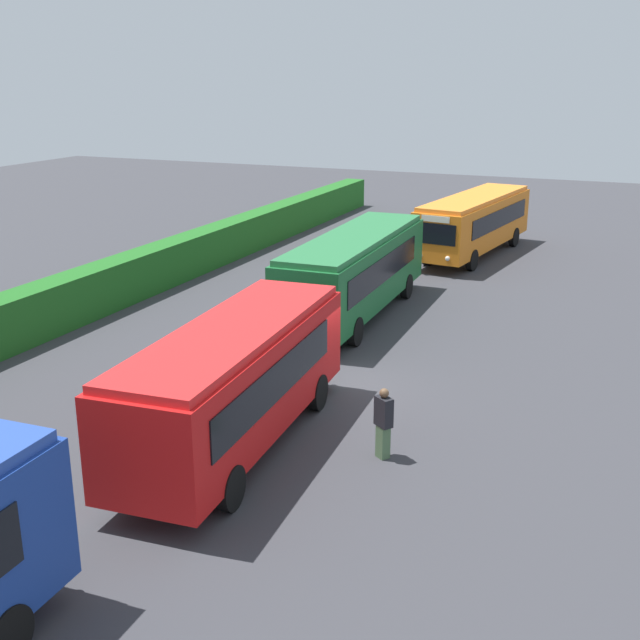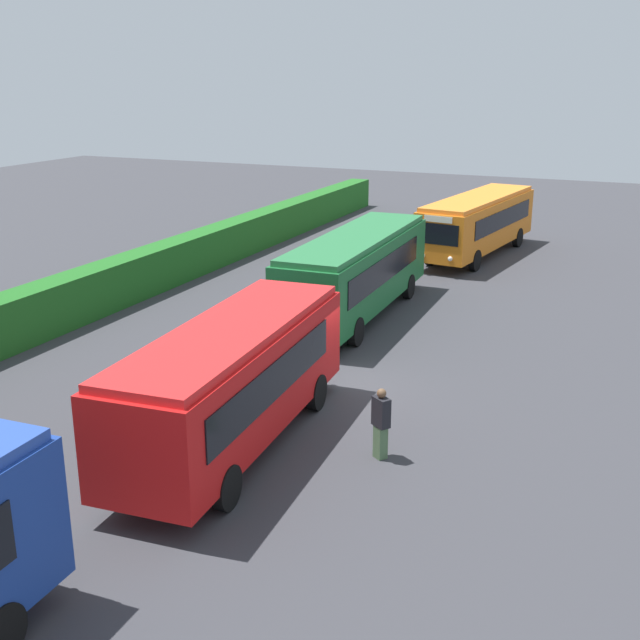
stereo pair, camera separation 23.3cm
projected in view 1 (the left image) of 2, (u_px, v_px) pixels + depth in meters
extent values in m
plane|color=#38383D|center=(333.00, 387.00, 23.53)|extent=(102.20, 102.20, 0.00)
cube|color=black|center=(17.00, 477.00, 13.90)|extent=(0.11, 1.94, 1.07)
cube|color=silver|center=(12.00, 436.00, 13.66)|extent=(0.09, 1.30, 0.28)
cylinder|color=black|center=(6.00, 636.00, 12.42)|extent=(1.01, 0.32, 1.00)
sphere|color=silver|center=(56.00, 546.00, 14.06)|extent=(0.22, 0.22, 0.22)
cube|color=red|center=(235.00, 381.00, 19.33)|extent=(9.11, 3.11, 2.36)
cube|color=red|center=(233.00, 330.00, 18.94)|extent=(8.82, 2.89, 0.20)
cube|color=black|center=(182.00, 368.00, 19.37)|extent=(6.97, 0.52, 0.94)
cube|color=black|center=(278.00, 380.00, 18.57)|extent=(6.97, 0.52, 0.94)
cube|color=black|center=(300.00, 318.00, 23.29)|extent=(0.18, 2.05, 0.99)
cube|color=silver|center=(300.00, 294.00, 23.08)|extent=(0.13, 1.37, 0.28)
cylinder|color=black|center=(241.00, 382.00, 22.55)|extent=(1.02, 0.35, 1.00)
cylinder|color=black|center=(318.00, 392.00, 21.84)|extent=(1.02, 0.35, 1.00)
cylinder|color=black|center=(135.00, 471.00, 17.55)|extent=(1.02, 0.35, 1.00)
cylinder|color=black|center=(230.00, 488.00, 16.83)|extent=(1.02, 0.35, 1.00)
sphere|color=silver|center=(279.00, 351.00, 23.85)|extent=(0.22, 0.22, 0.22)
sphere|color=silver|center=(322.00, 356.00, 23.42)|extent=(0.22, 0.22, 0.22)
cube|color=#19602D|center=(355.00, 272.00, 29.79)|extent=(10.34, 2.75, 2.38)
cube|color=#27723C|center=(355.00, 237.00, 29.40)|extent=(10.03, 2.54, 0.20)
cube|color=black|center=(321.00, 263.00, 29.87)|extent=(8.02, 0.25, 0.95)
cube|color=black|center=(385.00, 269.00, 28.99)|extent=(8.02, 0.25, 0.95)
cube|color=black|center=(394.00, 238.00, 34.28)|extent=(0.09, 2.03, 1.00)
cube|color=silver|center=(395.00, 221.00, 34.06)|extent=(0.08, 1.36, 0.28)
cylinder|color=black|center=(354.00, 281.00, 33.38)|extent=(1.01, 0.31, 1.00)
cylinder|color=black|center=(407.00, 286.00, 32.59)|extent=(1.01, 0.31, 1.00)
cylinder|color=black|center=(293.00, 324.00, 27.72)|extent=(1.01, 0.31, 1.00)
cylinder|color=black|center=(355.00, 331.00, 26.93)|extent=(1.01, 0.31, 1.00)
sphere|color=silver|center=(379.00, 263.00, 34.87)|extent=(0.22, 0.22, 0.22)
sphere|color=silver|center=(409.00, 265.00, 34.39)|extent=(0.22, 0.22, 0.22)
cube|color=orange|center=(474.00, 222.00, 39.85)|extent=(10.31, 3.74, 2.24)
cube|color=orange|center=(476.00, 198.00, 39.49)|extent=(9.98, 3.51, 0.20)
cube|color=black|center=(500.00, 218.00, 39.42)|extent=(7.80, 1.08, 0.90)
cube|color=black|center=(454.00, 214.00, 40.62)|extent=(7.80, 1.08, 0.90)
cube|color=black|center=(435.00, 234.00, 35.63)|extent=(0.30, 1.97, 0.94)
cube|color=silver|center=(435.00, 219.00, 35.43)|extent=(0.22, 1.33, 0.28)
cylinder|color=black|center=(472.00, 260.00, 37.10)|extent=(1.03, 0.41, 1.00)
cylinder|color=black|center=(428.00, 255.00, 38.18)|extent=(1.03, 0.41, 1.00)
cylinder|color=black|center=(514.00, 237.00, 42.23)|extent=(1.03, 0.41, 1.00)
cylinder|color=black|center=(474.00, 233.00, 43.31)|extent=(1.03, 0.41, 1.00)
sphere|color=silver|center=(448.00, 259.00, 35.60)|extent=(0.22, 0.22, 0.22)
sphere|color=silver|center=(420.00, 255.00, 36.25)|extent=(0.22, 0.22, 0.22)
cube|color=#4C6B47|center=(383.00, 442.00, 19.13)|extent=(0.36, 0.37, 0.83)
cube|color=black|center=(384.00, 412.00, 18.89)|extent=(0.47, 0.52, 0.72)
sphere|color=brown|center=(384.00, 393.00, 18.75)|extent=(0.23, 0.23, 0.23)
cube|color=maroon|center=(425.00, 246.00, 40.45)|extent=(0.28, 0.26, 0.82)
cube|color=#4C6B47|center=(425.00, 231.00, 40.22)|extent=(0.43, 0.30, 0.72)
sphere|color=beige|center=(426.00, 222.00, 40.08)|extent=(0.23, 0.23, 0.23)
cube|color=#206420|center=(32.00, 314.00, 27.45)|extent=(63.10, 1.24, 1.80)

